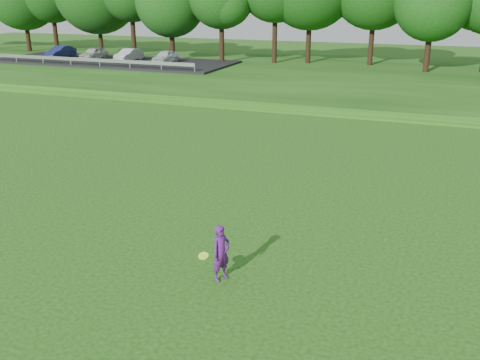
% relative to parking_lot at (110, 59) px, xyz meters
% --- Properties ---
extents(ground, '(140.00, 140.00, 0.00)m').
position_rel_parking_lot_xyz_m(ground, '(23.97, -32.77, -0.96)').
color(ground, '#18440D').
rests_on(ground, ground).
extents(berm, '(130.00, 30.00, 0.60)m').
position_rel_parking_lot_xyz_m(berm, '(23.97, 1.23, -0.66)').
color(berm, '#18440D').
rests_on(berm, ground).
extents(walking_path, '(130.00, 1.60, 0.04)m').
position_rel_parking_lot_xyz_m(walking_path, '(23.97, -12.77, -0.94)').
color(walking_path, gray).
rests_on(walking_path, ground).
extents(parking_lot, '(24.00, 9.00, 1.38)m').
position_rel_parking_lot_xyz_m(parking_lot, '(0.00, 0.00, 0.00)').
color(parking_lot, black).
rests_on(parking_lot, berm).
extents(woman, '(0.75, 0.81, 1.51)m').
position_rel_parking_lot_xyz_m(woman, '(25.84, -33.78, -0.21)').
color(woman, '#571970').
rests_on(woman, ground).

